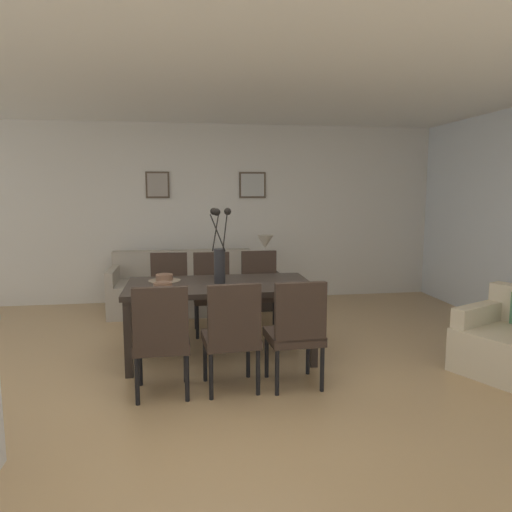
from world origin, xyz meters
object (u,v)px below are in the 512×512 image
Objects in this scene: centerpiece_vase at (220,255)px; side_table at (265,290)px; dining_chair_far_right at (212,288)px; table_lamp at (265,245)px; dining_table at (220,291)px; dining_chair_mid_right at (261,286)px; sofa at (183,290)px; dining_chair_far_left at (232,331)px; framed_picture_left at (158,185)px; bowl_near_right at (164,277)px; dining_chair_near_left at (161,335)px; dining_chair_mid_left at (296,329)px; framed_picture_center at (252,185)px; bowl_near_left at (163,285)px; dining_chair_near_right at (169,289)px.

side_table is at bearing 67.19° from centerpiece_vase.
table_lamp is at bearing 50.65° from dining_chair_far_right.
dining_chair_mid_right reaches higher than dining_table.
side_table is at bearing 67.18° from dining_table.
table_lamp reaches higher than sofa.
dining_chair_far_right is (-0.05, 1.73, 0.00)m from dining_chair_far_left.
side_table is (0.79, 0.96, -0.25)m from dining_chair_far_right.
dining_chair_mid_right is 2.43× the size of framed_picture_left.
dining_chair_far_right is 2.14m from framed_picture_left.
framed_picture_left is at bearing 93.82° from bowl_near_right.
dining_chair_mid_right is at bearing -103.10° from side_table.
framed_picture_left is (-1.46, 0.67, 1.46)m from side_table.
dining_chair_far_right is (0.51, 1.74, 0.00)m from dining_chair_near_left.
framed_picture_left is at bearing 105.50° from dining_table.
dining_chair_mid_left is 2.33× the size of framed_picture_center.
bowl_near_left is at bearing 149.49° from dining_chair_mid_left.
side_table is at bearing 85.62° from dining_chair_mid_left.
dining_chair_near_right is 2.43× the size of framed_picture_left.
framed_picture_left is at bearing 105.52° from centerpiece_vase.
bowl_near_right is at bearing 90.48° from dining_chair_near_left.
centerpiece_vase is at bearing -121.58° from dining_chair_mid_right.
framed_picture_center reaches higher than bowl_near_left.
dining_chair_mid_right is (1.08, 0.00, 0.00)m from dining_chair_near_right.
framed_picture_left reaches higher than dining_chair_mid_right.
bowl_near_right is at bearing -96.16° from sofa.
dining_chair_mid_right is 1.03m from table_lamp.
framed_picture_center is at bearing 96.65° from table_lamp.
dining_chair_mid_right is 5.41× the size of bowl_near_left.
dining_chair_near_left and dining_chair_far_right have the same top height.
dining_chair_mid_right is 1.80× the size of table_lamp.
side_table is 1.61m from framed_picture_center.
dining_chair_mid_right is 1.38m from sofa.
dining_chair_far_right is 1.00× the size of dining_chair_mid_right.
framed_picture_left reaches higher than dining_chair_near_right.
centerpiece_vase reaches higher than table_lamp.
dining_chair_far_right is (0.50, -0.03, 0.00)m from dining_chair_near_right.
dining_chair_far_right is at bearing -176.45° from dining_chair_mid_right.
dining_chair_mid_left is 5.41× the size of bowl_near_left.
dining_chair_near_right is 1.00× the size of dining_chair_mid_left.
centerpiece_vase reaches higher than dining_chair_far_right.
dining_chair_near_left reaches higher than dining_table.
dining_chair_near_right is at bearing 89.12° from bowl_near_left.
dining_chair_near_right is 1.05m from sofa.
sofa is (0.18, 2.12, -0.50)m from bowl_near_left.
dining_chair_near_left is at bearing -87.26° from framed_picture_left.
bowl_near_left is at bearing -115.66° from dining_chair_far_right.
dining_chair_mid_right is 5.41× the size of bowl_near_right.
framed_picture_center is at bearing 85.05° from dining_chair_mid_right.
centerpiece_vase is at bearing -112.81° from table_lamp.
dining_chair_far_left is at bearing -106.56° from dining_chair_mid_right.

